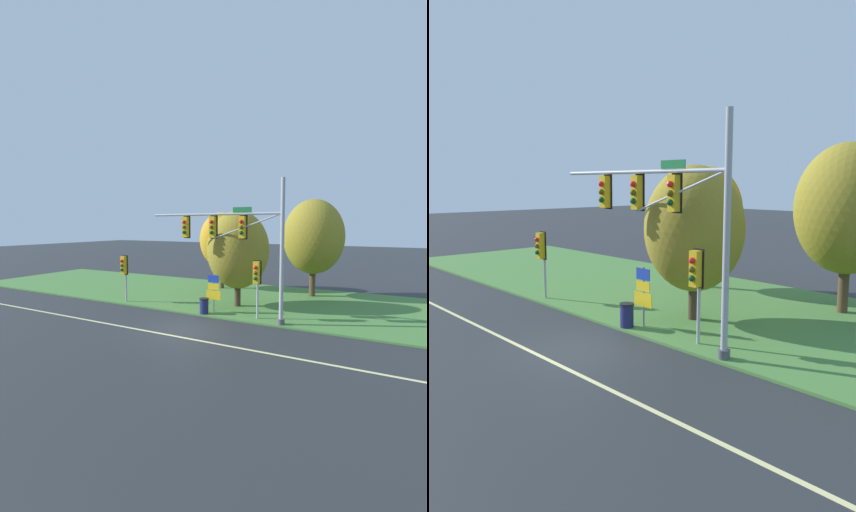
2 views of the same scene
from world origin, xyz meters
TOP-DOWN VIEW (x-y plane):
  - ground_plane at (0.00, 0.00)m, footprint 160.00×160.00m
  - lane_stripe at (0.00, -1.20)m, footprint 36.00×0.16m
  - grass_verge at (0.00, 8.25)m, footprint 48.00×11.50m
  - traffic_signal_mast at (1.72, 2.80)m, footprint 8.39×0.49m
  - pedestrian_signal_near_kerb at (-6.80, 2.95)m, footprint 0.46×0.55m
  - pedestrian_signal_further_along at (2.72, 3.16)m, footprint 0.46×0.55m
  - route_sign_post at (-0.09, 3.34)m, footprint 0.97×0.08m
  - tree_nearest_road at (-3.31, 10.80)m, footprint 3.69×3.69m
  - tree_left_of_mast at (0.49, 5.55)m, footprint 4.01×4.01m
  - tree_behind_signpost at (4.07, 11.07)m, footprint 4.38×4.38m
  - trash_bin at (-0.45, 2.81)m, footprint 0.56×0.56m

SIDE VIEW (x-z plane):
  - ground_plane at x=0.00m, z-range 0.00..0.00m
  - lane_stripe at x=0.00m, z-range 0.00..0.01m
  - grass_verge at x=0.00m, z-range 0.00..0.10m
  - trash_bin at x=-0.45m, z-range 0.11..1.04m
  - route_sign_post at x=-0.09m, z-range 0.32..2.63m
  - pedestrian_signal_near_kerb at x=-6.80m, z-range 0.83..4.04m
  - pedestrian_signal_further_along at x=2.72m, z-range 0.86..4.16m
  - tree_left_of_mast at x=0.49m, z-range 0.67..6.85m
  - tree_nearest_road at x=-3.31m, z-range 0.95..7.29m
  - tree_behind_signpost at x=4.07m, z-range 0.92..8.06m
  - traffic_signal_mast at x=1.72m, z-range 0.87..8.55m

